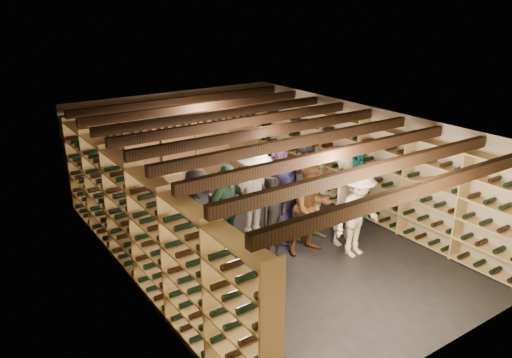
{
  "coord_description": "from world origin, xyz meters",
  "views": [
    {
      "loc": [
        -5.16,
        -7.27,
        4.6
      ],
      "look_at": [
        -0.09,
        0.2,
        1.29
      ],
      "focal_mm": 35.0,
      "sensor_mm": 36.0,
      "label": 1
    }
  ],
  "objects": [
    {
      "name": "person_6",
      "position": [
        0.33,
        -0.19,
        0.82
      ],
      "size": [
        0.94,
        0.8,
        1.64
      ],
      "primitive_type": "imported",
      "rotation": [
        0.0,
        0.0,
        0.42
      ],
      "color": "#1B1942",
      "rests_on": "ground"
    },
    {
      "name": "person_12",
      "position": [
        2.08,
        1.3,
        0.8
      ],
      "size": [
        0.84,
        0.61,
        1.6
      ],
      "primitive_type": "imported",
      "rotation": [
        0.0,
        0.0,
        0.14
      ],
      "color": "#39393E",
      "rests_on": "ground"
    },
    {
      "name": "person_11",
      "position": [
        1.21,
        1.15,
        0.79
      ],
      "size": [
        1.5,
        0.62,
        1.57
      ],
      "primitive_type": "imported",
      "rotation": [
        0.0,
        0.0,
        0.11
      ],
      "color": "#7F5480",
      "rests_on": "ground"
    },
    {
      "name": "person_0",
      "position": [
        -1.31,
        0.31,
        0.85
      ],
      "size": [
        0.95,
        0.75,
        1.69
      ],
      "primitive_type": "imported",
      "rotation": [
        0.0,
        0.0,
        0.29
      ],
      "color": "black",
      "rests_on": "ground"
    },
    {
      "name": "person_9",
      "position": [
        -0.09,
        0.23,
        0.94
      ],
      "size": [
        1.23,
        0.73,
        1.89
      ],
      "primitive_type": "imported",
      "rotation": [
        0.0,
        0.0,
        0.02
      ],
      "color": "beige",
      "rests_on": "ground"
    },
    {
      "name": "person_5",
      "position": [
        -1.77,
        1.14,
        0.8
      ],
      "size": [
        1.55,
        0.83,
        1.59
      ],
      "primitive_type": "imported",
      "rotation": [
        0.0,
        0.0,
        0.26
      ],
      "color": "brown",
      "rests_on": "ground"
    },
    {
      "name": "ground",
      "position": [
        0.0,
        0.0,
        0.0
      ],
      "size": [
        8.0,
        8.0,
        0.0
      ],
      "primitive_type": "plane",
      "color": "black",
      "rests_on": "ground"
    },
    {
      "name": "person_8",
      "position": [
        0.48,
        -0.8,
        0.89
      ],
      "size": [
        0.93,
        0.76,
        1.78
      ],
      "primitive_type": "imported",
      "rotation": [
        0.0,
        0.0,
        -0.1
      ],
      "color": "#462915",
      "rests_on": "ground"
    },
    {
      "name": "wine_rack_left",
      "position": [
        -2.57,
        0.0,
        1.08
      ],
      "size": [
        0.32,
        7.5,
        2.15
      ],
      "color": "#A68651",
      "rests_on": "ground"
    },
    {
      "name": "person_1",
      "position": [
        -0.34,
        -0.73,
        0.83
      ],
      "size": [
        0.66,
        0.49,
        1.65
      ],
      "primitive_type": "imported",
      "rotation": [
        0.0,
        0.0,
        0.17
      ],
      "color": "black",
      "rests_on": "ground"
    },
    {
      "name": "person_4",
      "position": [
        2.18,
        -0.26,
        0.84
      ],
      "size": [
        1.0,
        0.46,
        1.67
      ],
      "primitive_type": "imported",
      "rotation": [
        0.0,
        0.0,
        -0.06
      ],
      "color": "#1A7775",
      "rests_on": "ground"
    },
    {
      "name": "ceiling_joists",
      "position": [
        0.0,
        0.0,
        2.26
      ],
      "size": [
        5.4,
        7.12,
        0.18
      ],
      "color": "black",
      "rests_on": "ground"
    },
    {
      "name": "crate_loose",
      "position": [
        0.26,
        2.2,
        0.09
      ],
      "size": [
        0.56,
        0.43,
        0.17
      ],
      "primitive_type": "cube",
      "rotation": [
        0.0,
        0.0,
        0.21
      ],
      "color": "tan",
      "rests_on": "ground"
    },
    {
      "name": "person_3",
      "position": [
        1.1,
        -1.38,
        0.84
      ],
      "size": [
        1.13,
        0.69,
        1.69
      ],
      "primitive_type": "imported",
      "rotation": [
        0.0,
        0.0,
        0.06
      ],
      "color": "beige",
      "rests_on": "ground"
    },
    {
      "name": "wine_rack_right",
      "position": [
        2.57,
        0.0,
        1.08
      ],
      "size": [
        0.32,
        7.5,
        2.15
      ],
      "color": "#A68651",
      "rests_on": "ground"
    },
    {
      "name": "person_2",
      "position": [
        0.91,
        -0.45,
        0.84
      ],
      "size": [
        0.96,
        0.84,
        1.69
      ],
      "primitive_type": "imported",
      "rotation": [
        0.0,
        0.0,
        -0.27
      ],
      "color": "brown",
      "rests_on": "ground"
    },
    {
      "name": "crate_stack_right",
      "position": [
        -0.55,
        1.75,
        0.26
      ],
      "size": [
        0.59,
        0.5,
        0.51
      ],
      "rotation": [
        0.0,
        0.0,
        0.4
      ],
      "color": "tan",
      "rests_on": "ground"
    },
    {
      "name": "person_7",
      "position": [
        1.28,
        -0.86,
        0.92
      ],
      "size": [
        0.75,
        0.57,
        1.84
      ],
      "primitive_type": "imported",
      "rotation": [
        0.0,
        0.0,
        0.21
      ],
      "color": "gray",
      "rests_on": "ground"
    },
    {
      "name": "ceiling",
      "position": [
        0.0,
        0.0,
        2.4
      ],
      "size": [
        5.5,
        8.0,
        0.01
      ],
      "primitive_type": "cube",
      "color": "beige",
      "rests_on": "walls"
    },
    {
      "name": "wine_rack_back",
      "position": [
        0.0,
        3.83,
        1.07
      ],
      "size": [
        4.7,
        0.3,
        2.15
      ],
      "color": "#A68651",
      "rests_on": "ground"
    },
    {
      "name": "person_10",
      "position": [
        -0.78,
        0.16,
        0.86
      ],
      "size": [
        1.08,
        0.68,
        1.72
      ],
      "primitive_type": "imported",
      "rotation": [
        0.0,
        0.0,
        0.28
      ],
      "color": "#28503C",
      "rests_on": "ground"
    },
    {
      "name": "walls",
      "position": [
        0.0,
        0.0,
        1.2
      ],
      "size": [
        5.52,
        8.02,
        2.4
      ],
      "color": "tan",
      "rests_on": "ground"
    },
    {
      "name": "crate_stack_left",
      "position": [
        -0.8,
        2.62,
        0.42
      ],
      "size": [
        0.52,
        0.36,
        0.85
      ],
      "rotation": [
        0.0,
        0.0,
        -0.05
      ],
      "color": "tan",
      "rests_on": "ground"
    }
  ]
}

